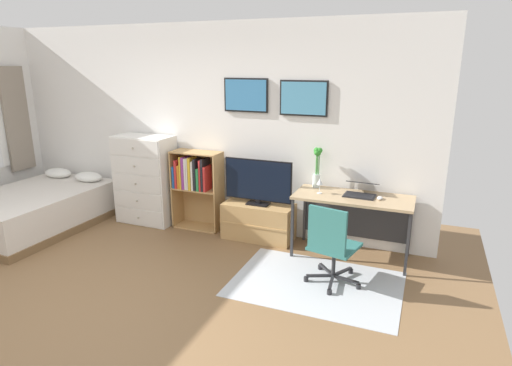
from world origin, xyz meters
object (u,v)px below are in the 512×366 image
office_chair (331,244)px  computer_mouse (380,198)px  bed (36,209)px  bookshelf (195,181)px  bamboo_vase (317,166)px  dresser (146,180)px  desk (354,205)px  wine_glass (320,182)px  tv_stand (259,221)px  laptop (361,190)px  television (258,182)px

office_chair → computer_mouse: 0.89m
bed → bookshelf: 2.24m
computer_mouse → bed: bearing=-171.3°
bookshelf → bamboo_vase: size_ratio=2.19×
bookshelf → dresser: bearing=-175.4°
bamboo_vase → desk: bearing=-15.4°
bed → wine_glass: (3.79, 0.65, 0.61)m
office_chair → dresser: bearing=176.0°
desk → tv_stand: bearing=179.4°
desk → bamboo_vase: bamboo_vase is taller
laptop → wine_glass: bearing=-161.0°
wine_glass → desk: bearing=16.6°
television → bamboo_vase: bamboo_vase is taller
dresser → computer_mouse: 3.19m
wine_glass → tv_stand: bearing=171.0°
laptop → bamboo_vase: (-0.55, 0.12, 0.20)m
dresser → office_chair: size_ratio=1.44×
bookshelf → laptop: bookshelf is taller
television → office_chair: bearing=-36.5°
bed → office_chair: 4.11m
desk → office_chair: bearing=-95.0°
computer_mouse → bamboo_vase: size_ratio=0.21×
laptop → computer_mouse: bearing=-22.1°
tv_stand → computer_mouse: computer_mouse is taller
bed → television: bearing=14.7°
television → bed: bearing=-165.8°
bed → tv_stand: size_ratio=2.18×
laptop → office_chair: bearing=-96.7°
television → bamboo_vase: 0.76m
computer_mouse → bookshelf: bearing=176.6°
office_chair → computer_mouse: (0.36, 0.75, 0.30)m
office_chair → laptop: laptop is taller
bookshelf → office_chair: size_ratio=1.24×
office_chair → laptop: size_ratio=2.20×
bed → bamboo_vase: 3.87m
desk → office_chair: size_ratio=1.54×
bookshelf → television: bearing=-4.1°
tv_stand → wine_glass: wine_glass is taller
dresser → tv_stand: size_ratio=1.37×
dresser → bamboo_vase: size_ratio=2.53×
desk → bamboo_vase: size_ratio=2.72×
bookshelf → office_chair: bearing=-23.5°
office_chair → desk: bearing=97.5°
bookshelf → television: (0.94, -0.07, 0.10)m
tv_stand → laptop: bearing=0.2°
dresser → wine_glass: 2.53m
computer_mouse → office_chair: bearing=-115.9°
dresser → tv_stand: (1.70, 0.02, -0.38)m
dresser → wine_glass: bearing=-2.6°
laptop → computer_mouse: 0.25m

